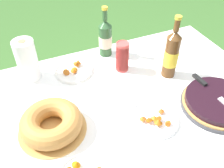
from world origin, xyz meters
TOP-DOWN VIEW (x-y plane):
  - garden_table at (0.00, 0.00)m, footprint 1.41×1.03m
  - tablecloth at (0.00, 0.00)m, footprint 1.42×1.04m
  - berry_tart at (0.34, -0.19)m, footprint 0.35×0.35m
  - serving_knife at (0.34, -0.17)m, footprint 0.05×0.38m
  - bundt_cake at (-0.43, -0.02)m, footprint 0.30×0.30m
  - cup_stack at (0.04, 0.25)m, footprint 0.07×0.07m
  - cider_bottle_green at (0.01, 0.44)m, footprint 0.08×0.08m
  - cider_bottle_amber at (0.25, 0.11)m, footprint 0.08×0.08m
  - snack_plate_near at (0.01, -0.15)m, footprint 0.23×0.23m
  - snack_plate_left at (-0.22, 0.34)m, footprint 0.22×0.22m
  - paper_towel_roll at (-0.45, 0.39)m, footprint 0.11×0.11m

SIDE VIEW (x-z plane):
  - garden_table at x=0.00m, z-range 0.31..1.09m
  - tablecloth at x=0.00m, z-range 0.72..0.82m
  - snack_plate_near at x=0.01m, z-range 0.77..0.82m
  - snack_plate_left at x=-0.22m, z-range 0.77..0.83m
  - berry_tart at x=0.34m, z-range 0.78..0.84m
  - bundt_cake at x=-0.43m, z-range 0.78..0.88m
  - serving_knife at x=0.34m, z-range 0.84..0.85m
  - cup_stack at x=0.04m, z-range 0.78..0.96m
  - cider_bottle_green at x=0.01m, z-range 0.74..1.05m
  - paper_towel_roll at x=-0.45m, z-range 0.78..1.02m
  - cider_bottle_amber at x=0.25m, z-range 0.74..1.10m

